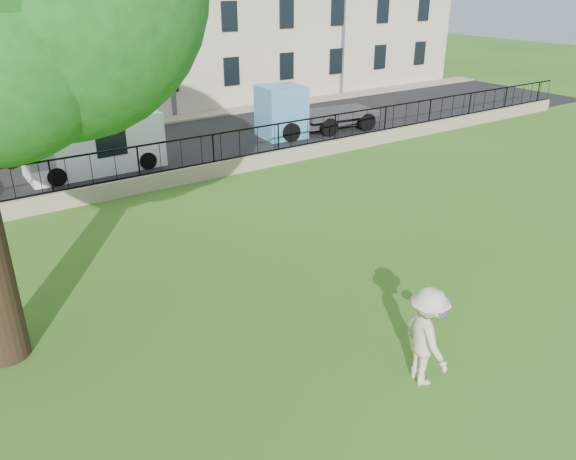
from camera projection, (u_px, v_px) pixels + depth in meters
ground at (356, 359)px, 11.48m from camera, size 120.00×120.00×0.00m
retaining_wall at (141, 184)px, 20.41m from camera, size 50.00×0.40×0.60m
iron_railing at (138, 161)px, 20.06m from camera, size 50.00×0.05×1.13m
street at (102, 160)px, 24.07m from camera, size 60.00×9.00×0.01m
sidewalk at (69, 134)px, 27.97m from camera, size 60.00×1.40×0.12m
man at (427, 337)px, 10.49m from camera, size 1.08×1.46×2.01m
frisbee at (439, 312)px, 11.01m from camera, size 0.30×0.31×0.12m
white_van at (93, 144)px, 22.34m from camera, size 5.28×2.10×2.21m
blue_truck at (316, 108)px, 27.97m from camera, size 6.08×2.73×2.47m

